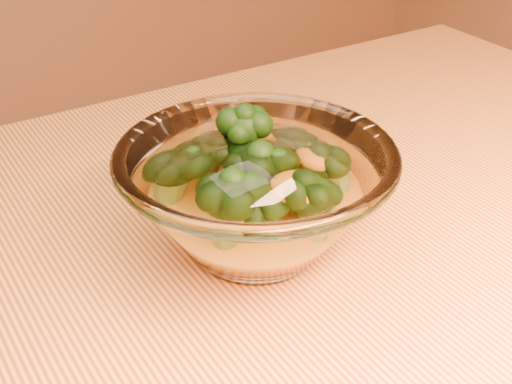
# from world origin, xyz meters

# --- Properties ---
(glass_bowl) EXTENTS (0.20, 0.20, 0.09)m
(glass_bowl) POSITION_xyz_m (0.09, 0.08, 0.80)
(glass_bowl) COLOR white
(glass_bowl) RESTS_ON table
(cheese_sauce) EXTENTS (0.11, 0.11, 0.03)m
(cheese_sauce) POSITION_xyz_m (0.09, 0.08, 0.78)
(cheese_sauce) COLOR orange
(cheese_sauce) RESTS_ON glass_bowl
(broccoli_heap) EXTENTS (0.13, 0.13, 0.08)m
(broccoli_heap) POSITION_xyz_m (0.09, 0.09, 0.81)
(broccoli_heap) COLOR black
(broccoli_heap) RESTS_ON cheese_sauce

